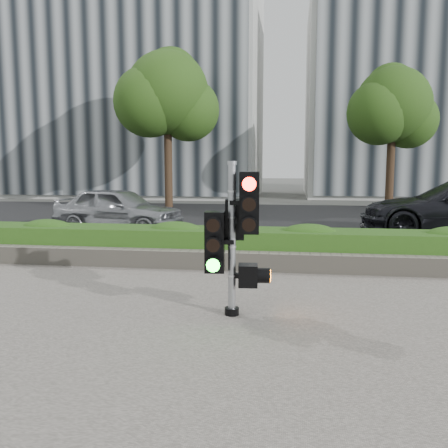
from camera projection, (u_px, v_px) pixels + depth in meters
The scene contains 11 objects.
ground at pixel (212, 299), 7.09m from camera, with size 120.00×120.00×0.00m, color #51514C.
sidewalk at pixel (170, 369), 4.63m from camera, with size 16.00×11.00×0.03m, color #9E9389.
road at pixel (259, 220), 16.91m from camera, with size 60.00×13.00×0.02m, color black.
curb at pixel (237, 255), 10.17m from camera, with size 60.00×0.25×0.12m, color gray.
stone_wall at pixel (229, 260), 8.93m from camera, with size 12.00×0.32×0.34m, color gray.
hedge at pixel (233, 246), 9.55m from camera, with size 12.00×1.00×0.68m, color #52952E.
building_left at pixel (133, 77), 30.00m from camera, with size 16.00×9.00×15.00m, color #B7B7B2.
tree_left at pixel (167, 96), 21.39m from camera, with size 4.61×4.03×7.34m.
tree_right at pixel (392, 108), 21.01m from camera, with size 4.10×3.58×6.53m.
traffic_signal at pixel (234, 231), 6.15m from camera, with size 0.71×0.54×2.02m.
car_silver at pixel (118, 209), 13.96m from camera, with size 1.55×3.86×1.31m, color #9EA0A5.
Camera 1 is at (1.16, -6.80, 2.01)m, focal length 38.00 mm.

